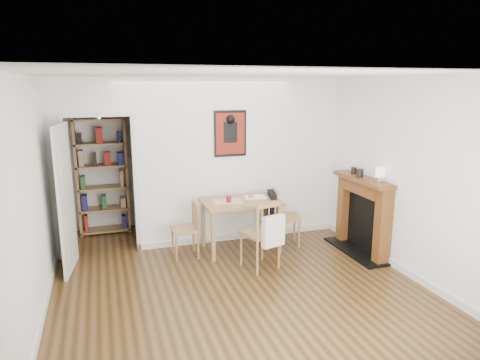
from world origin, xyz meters
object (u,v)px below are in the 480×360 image
object	(u,v)px
chair_front	(261,233)
red_glass	(229,199)
orange_fruit	(251,196)
ceramic_jar_a	(360,173)
bookshelf	(102,177)
fireplace	(363,213)
mantel_lamp	(380,173)
dining_table	(241,206)
chair_right	(285,216)
notebook	(255,197)
ceramic_jar_b	(354,170)
chair_left	(185,230)

from	to	relation	value
chair_front	red_glass	bearing A→B (deg)	112.17
orange_fruit	ceramic_jar_a	size ratio (longest dim) A/B	0.62
orange_fruit	ceramic_jar_a	xyz separation A→B (m)	(1.49, -0.63, 0.39)
bookshelf	ceramic_jar_a	xyz separation A→B (m)	(3.62, -2.11, 0.24)
fireplace	red_glass	size ratio (longest dim) A/B	12.89
red_glass	mantel_lamp	world-z (taller)	mantel_lamp
chair_front	ceramic_jar_a	world-z (taller)	ceramic_jar_a
dining_table	fireplace	xyz separation A→B (m)	(1.74, -0.63, -0.08)
chair_right	notebook	world-z (taller)	chair_right
chair_right	orange_fruit	bearing A→B (deg)	174.34
orange_fruit	notebook	size ratio (longest dim) A/B	0.23
chair_right	dining_table	bearing A→B (deg)	179.47
fireplace	notebook	distance (m)	1.64
chair_right	ceramic_jar_a	bearing A→B (deg)	-31.89
chair_right	mantel_lamp	distance (m)	1.61
orange_fruit	dining_table	bearing A→B (deg)	-164.54
notebook	dining_table	bearing A→B (deg)	-162.85
fireplace	ceramic_jar_b	world-z (taller)	ceramic_jar_b
chair_front	fireplace	xyz separation A→B (m)	(1.68, 0.07, 0.12)
chair_right	bookshelf	bearing A→B (deg)	150.40
chair_front	ceramic_jar_a	bearing A→B (deg)	3.96
ceramic_jar_a	chair_left	bearing A→B (deg)	166.73
notebook	ceramic_jar_b	size ratio (longest dim) A/B	3.00
chair_front	mantel_lamp	size ratio (longest dim) A/B	4.48
fireplace	ceramic_jar_b	xyz separation A→B (m)	(-0.03, 0.27, 0.60)
orange_fruit	mantel_lamp	bearing A→B (deg)	-33.47
red_glass	ceramic_jar_b	bearing A→B (deg)	-9.23
chair_right	bookshelf	world-z (taller)	bookshelf
bookshelf	ceramic_jar_a	distance (m)	4.20
red_glass	mantel_lamp	size ratio (longest dim) A/B	0.45
ceramic_jar_a	ceramic_jar_b	distance (m)	0.23
dining_table	fireplace	size ratio (longest dim) A/B	0.93
fireplace	notebook	size ratio (longest dim) A/B	3.90
dining_table	notebook	xyz separation A→B (m)	(0.26, 0.08, 0.10)
dining_table	chair_left	world-z (taller)	chair_left
mantel_lamp	ceramic_jar_b	distance (m)	0.62
chair_right	mantel_lamp	xyz separation A→B (m)	(0.99, -0.97, 0.83)
chair_right	ceramic_jar_b	distance (m)	1.27
notebook	red_glass	bearing A→B (deg)	-164.48
fireplace	mantel_lamp	size ratio (longest dim) A/B	5.76
ceramic_jar_b	fireplace	bearing A→B (deg)	-82.97
chair_left	chair_right	world-z (taller)	chair_right
chair_front	bookshelf	size ratio (longest dim) A/B	0.49
bookshelf	orange_fruit	bearing A→B (deg)	-34.60
orange_fruit	ceramic_jar_a	distance (m)	1.66
dining_table	ceramic_jar_a	world-z (taller)	ceramic_jar_a
chair_left	chair_right	size ratio (longest dim) A/B	0.92
chair_right	red_glass	bearing A→B (deg)	-177.43
chair_left	chair_right	distance (m)	1.59
chair_right	chair_front	xyz separation A→B (m)	(-0.67, -0.69, 0.03)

